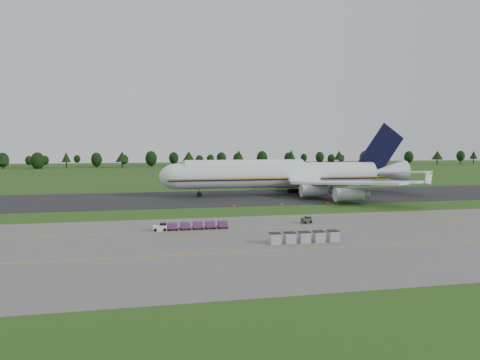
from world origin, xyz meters
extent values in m
plane|color=#244915|center=(0.00, 0.00, 0.00)|extent=(600.00, 600.00, 0.00)
cube|color=#60605C|center=(0.00, -34.00, 0.03)|extent=(300.00, 52.00, 0.06)
cube|color=black|center=(0.00, 28.00, 0.04)|extent=(300.00, 40.00, 0.08)
cube|color=#CF970C|center=(0.00, -22.00, 0.07)|extent=(300.00, 0.25, 0.01)
cube|color=#CF970C|center=(0.00, -40.00, 0.07)|extent=(300.00, 0.20, 0.01)
cube|color=#CF970C|center=(0.00, -10.00, 0.07)|extent=(120.00, 0.20, 0.01)
cylinder|color=black|center=(-104.94, 216.38, 1.64)|extent=(0.70, 0.70, 3.27)
cone|color=black|center=(-104.94, 216.38, 6.19)|extent=(7.73, 7.73, 5.82)
cylinder|color=black|center=(-83.80, 213.89, 1.63)|extent=(0.70, 0.70, 3.25)
sphere|color=black|center=(-83.80, 213.89, 4.97)|extent=(8.51, 8.51, 8.51)
cylinder|color=black|center=(-67.54, 221.07, 1.87)|extent=(0.70, 0.70, 3.73)
cone|color=black|center=(-67.54, 221.07, 7.05)|extent=(5.99, 5.99, 6.64)
cylinder|color=black|center=(-48.49, 221.51, 1.79)|extent=(0.70, 0.70, 3.58)
sphere|color=black|center=(-48.49, 221.51, 5.47)|extent=(7.04, 7.04, 7.04)
cylinder|color=black|center=(-31.57, 214.97, 1.92)|extent=(0.70, 0.70, 3.85)
cone|color=black|center=(-31.57, 214.97, 7.26)|extent=(8.81, 8.81, 6.84)
cylinder|color=black|center=(-12.44, 226.02, 1.85)|extent=(0.70, 0.70, 3.71)
sphere|color=black|center=(-12.44, 226.02, 5.66)|extent=(8.04, 8.04, 8.04)
cylinder|color=black|center=(12.60, 215.18, 1.96)|extent=(0.70, 0.70, 3.91)
cone|color=black|center=(12.60, 215.18, 7.39)|extent=(8.62, 8.62, 6.95)
cylinder|color=black|center=(28.77, 223.30, 1.61)|extent=(0.70, 0.70, 3.22)
sphere|color=black|center=(28.77, 223.30, 4.92)|extent=(5.36, 5.36, 5.36)
cylinder|color=black|center=(49.86, 225.67, 2.03)|extent=(0.70, 0.70, 4.06)
cone|color=black|center=(49.86, 225.67, 7.67)|extent=(7.18, 7.18, 7.22)
cylinder|color=black|center=(64.79, 216.68, 1.93)|extent=(0.70, 0.70, 3.87)
sphere|color=black|center=(64.79, 216.68, 5.91)|extent=(7.57, 7.57, 7.57)
cylinder|color=black|center=(89.16, 224.74, 2.06)|extent=(0.70, 0.70, 4.12)
cone|color=black|center=(89.16, 224.74, 7.79)|extent=(6.57, 6.57, 7.33)
cylinder|color=black|center=(106.43, 212.06, 2.05)|extent=(0.70, 0.70, 4.09)
sphere|color=black|center=(106.43, 212.06, 6.25)|extent=(6.08, 6.08, 6.08)
cylinder|color=black|center=(125.90, 222.22, 1.96)|extent=(0.70, 0.70, 3.92)
cone|color=black|center=(125.90, 222.22, 7.40)|extent=(7.85, 7.85, 6.97)
cylinder|color=black|center=(144.59, 217.08, 1.73)|extent=(0.70, 0.70, 3.46)
sphere|color=black|center=(144.59, 217.08, 5.29)|extent=(8.50, 8.50, 8.50)
cylinder|color=black|center=(161.86, 224.59, 1.78)|extent=(0.70, 0.70, 3.56)
cone|color=black|center=(161.86, 224.59, 6.72)|extent=(8.01, 8.01, 6.33)
cylinder|color=black|center=(181.83, 219.08, 1.89)|extent=(0.70, 0.70, 3.78)
sphere|color=black|center=(181.83, 219.08, 5.78)|extent=(7.07, 7.07, 7.07)
cylinder|color=black|center=(204.11, 215.62, 1.90)|extent=(0.70, 0.70, 3.81)
cone|color=black|center=(204.11, 215.62, 7.19)|extent=(8.49, 8.49, 6.77)
cylinder|color=black|center=(223.16, 213.87, 2.13)|extent=(0.70, 0.70, 4.26)
sphere|color=black|center=(223.16, 213.87, 6.51)|extent=(6.26, 6.26, 6.26)
cylinder|color=black|center=(243.63, 224.95, 1.86)|extent=(0.70, 0.70, 3.72)
cone|color=black|center=(243.63, 224.95, 7.03)|extent=(5.97, 5.97, 6.62)
cylinder|color=white|center=(20.67, 31.41, 6.10)|extent=(61.07, 7.87, 7.58)
cylinder|color=white|center=(10.14, 31.46, 7.89)|extent=(35.81, 6.08, 5.91)
sphere|color=white|center=(-9.85, 31.56, 6.10)|extent=(7.58, 7.58, 7.58)
cone|color=white|center=(56.97, 31.24, 6.63)|extent=(11.61, 7.25, 7.20)
cube|color=gold|center=(20.65, 27.61, 5.47)|extent=(67.35, 0.38, 0.37)
cube|color=white|center=(34.72, 11.25, 5.16)|extent=(25.01, 36.80, 0.58)
cube|color=white|center=(34.92, 51.45, 5.16)|extent=(25.27, 36.74, 0.58)
cylinder|color=#A0A3A8|center=(26.86, 18.13, 2.53)|extent=(7.38, 3.40, 3.37)
cylinder|color=#A0A3A8|center=(31.88, 6.53, 2.53)|extent=(7.38, 3.40, 3.37)
cylinder|color=#A0A3A8|center=(26.98, 44.64, 2.53)|extent=(7.38, 3.40, 3.37)
cylinder|color=#A0A3A8|center=(32.11, 56.19, 2.53)|extent=(7.38, 3.40, 3.37)
cube|color=black|center=(54.35, 31.25, 13.72)|extent=(15.35, 0.65, 16.90)
cube|color=white|center=(58.51, 23.34, 6.95)|extent=(12.12, 14.68, 0.47)
cube|color=white|center=(58.58, 39.13, 6.95)|extent=(12.20, 14.66, 0.47)
cylinder|color=slate|center=(-3.54, 31.53, 1.16)|extent=(0.38, 0.38, 2.32)
cylinder|color=black|center=(-3.54, 31.53, 0.68)|extent=(1.37, 0.95, 1.37)
cylinder|color=slate|center=(26.96, 26.65, 1.16)|extent=(0.38, 0.38, 2.32)
cylinder|color=black|center=(26.96, 26.65, 0.68)|extent=(1.37, 0.95, 1.37)
cylinder|color=slate|center=(27.00, 36.12, 1.16)|extent=(0.38, 0.38, 2.32)
cylinder|color=black|center=(27.00, 36.12, 0.68)|extent=(1.37, 0.95, 1.37)
cube|color=silver|center=(-17.25, -20.95, 0.56)|extent=(2.37, 1.28, 1.00)
cylinder|color=black|center=(-18.07, -21.59, 0.33)|extent=(0.55, 0.20, 0.55)
cube|color=black|center=(-15.06, -20.95, 0.38)|extent=(1.82, 1.37, 0.11)
cube|color=#5C2460|center=(-15.06, -20.95, 0.93)|extent=(1.64, 1.28, 1.00)
cylinder|color=black|center=(-15.79, -21.59, 0.21)|extent=(0.31, 0.14, 0.31)
cube|color=black|center=(-12.78, -20.95, 0.38)|extent=(1.82, 1.37, 0.11)
cube|color=#5C2460|center=(-12.78, -20.95, 0.93)|extent=(1.64, 1.28, 1.00)
cylinder|color=black|center=(-13.51, -21.59, 0.21)|extent=(0.31, 0.14, 0.31)
cube|color=black|center=(-10.50, -20.95, 0.38)|extent=(1.82, 1.37, 0.11)
cube|color=#5C2460|center=(-10.50, -20.95, 0.93)|extent=(1.64, 1.28, 1.00)
cylinder|color=black|center=(-11.23, -21.59, 0.21)|extent=(0.31, 0.14, 0.31)
cube|color=black|center=(-8.23, -20.95, 0.38)|extent=(1.82, 1.37, 0.11)
cube|color=#5C2460|center=(-8.23, -20.95, 0.93)|extent=(1.64, 1.28, 1.00)
cylinder|color=black|center=(-8.96, -21.59, 0.21)|extent=(0.31, 0.14, 0.31)
cube|color=black|center=(-5.95, -20.95, 0.38)|extent=(1.82, 1.37, 0.11)
cube|color=#5C2460|center=(-5.95, -20.95, 0.93)|extent=(1.64, 1.28, 1.00)
cylinder|color=black|center=(-6.68, -21.59, 0.21)|extent=(0.31, 0.14, 0.31)
cylinder|color=black|center=(-17.25, -20.95, 0.33)|extent=(0.55, 0.20, 0.55)
cube|color=#2E3626|center=(10.98, -18.90, 0.58)|extent=(2.15, 1.67, 1.04)
cylinder|color=black|center=(10.31, -19.47, 0.33)|extent=(0.53, 0.19, 0.53)
cylinder|color=black|center=(11.64, -18.34, 0.33)|extent=(0.53, 0.19, 0.53)
cube|color=#A5A5A5|center=(-0.39, -35.76, 0.87)|extent=(1.62, 1.62, 1.62)
cube|color=black|center=(-0.39, -35.76, 1.72)|extent=(1.72, 1.72, 0.08)
cube|color=#A5A5A5|center=(2.01, -35.76, 0.87)|extent=(1.62, 1.62, 1.62)
cube|color=black|center=(2.01, -35.76, 1.72)|extent=(1.72, 1.72, 0.08)
cube|color=#A5A5A5|center=(4.41, -35.76, 0.87)|extent=(1.62, 1.62, 1.62)
cube|color=black|center=(4.41, -35.76, 1.72)|extent=(1.72, 1.72, 0.08)
cube|color=#A5A5A5|center=(6.81, -35.76, 0.87)|extent=(1.62, 1.62, 1.62)
cube|color=black|center=(6.81, -35.76, 1.72)|extent=(1.72, 1.72, 0.08)
cube|color=#A5A5A5|center=(9.21, -35.76, 0.87)|extent=(1.62, 1.62, 1.62)
cube|color=black|center=(9.21, -35.76, 1.72)|extent=(1.72, 1.72, 0.08)
cube|color=#E34607|center=(1.93, 7.50, 0.30)|extent=(0.50, 0.12, 0.60)
cube|color=black|center=(1.93, 7.50, 0.02)|extent=(0.30, 0.30, 0.04)
cube|color=#E34607|center=(14.22, 7.50, 0.30)|extent=(0.50, 0.12, 0.60)
cube|color=black|center=(14.22, 7.50, 0.02)|extent=(0.30, 0.30, 0.04)
cube|color=#E34607|center=(26.51, 7.50, 0.30)|extent=(0.50, 0.12, 0.60)
cube|color=black|center=(26.51, 7.50, 0.02)|extent=(0.30, 0.30, 0.04)
camera|label=1|loc=(-20.69, -104.13, 15.36)|focal=35.00mm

